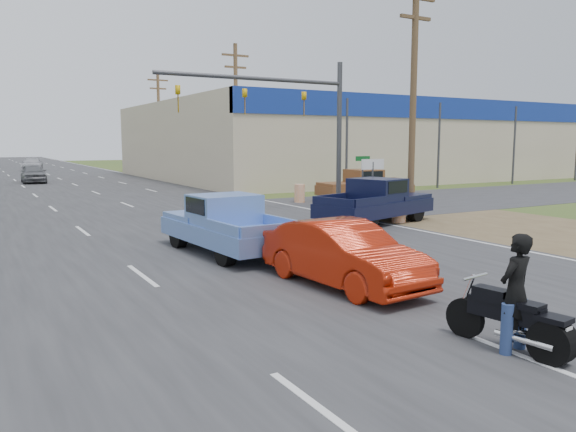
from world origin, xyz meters
TOP-DOWN VIEW (x-y plane):
  - ground at (0.00, 0.00)m, footprint 200.00×200.00m
  - main_road at (0.00, 40.00)m, footprint 15.00×180.00m
  - cross_road at (0.00, 18.00)m, footprint 120.00×10.00m
  - dirt_verge at (11.00, 10.00)m, footprint 8.00×18.00m
  - big_box_store at (32.00, 39.93)m, footprint 50.00×28.10m
  - utility_pole_1 at (9.50, 13.00)m, footprint 2.00×0.28m
  - utility_pole_2 at (9.50, 31.00)m, footprint 2.00×0.28m
  - utility_pole_3 at (9.50, 49.00)m, footprint 2.00×0.28m
  - tree_3 at (55.00, 70.00)m, footprint 8.40×8.40m
  - tree_5 at (30.00, 95.00)m, footprint 7.98×7.98m
  - barrel_0 at (8.00, 12.00)m, footprint 0.56×0.56m
  - barrel_1 at (8.40, 20.50)m, footprint 0.56×0.56m
  - lane_sign at (8.20, 14.00)m, footprint 1.20×0.08m
  - street_name_sign at (8.80, 15.50)m, footprint 0.80×0.08m
  - signal_mast at (5.82, 17.00)m, footprint 9.12×0.40m
  - red_convertible at (0.09, 4.77)m, footprint 1.91×4.57m
  - motorcycle at (0.06, 0.12)m, footprint 0.75×2.16m
  - rider at (0.05, 0.17)m, footprint 0.71×0.52m
  - blue_pickup at (-0.66, 9.78)m, footprint 2.36×5.34m
  - navy_pickup at (7.13, 12.31)m, footprint 5.83×3.53m
  - brown_pickup at (11.92, 19.51)m, footprint 5.44×2.50m
  - distant_car_grey at (-2.50, 43.87)m, footprint 1.95×4.52m
  - distant_car_silver at (-0.50, 65.54)m, footprint 2.88×5.31m

SIDE VIEW (x-z plane):
  - ground at x=0.00m, z-range 0.00..0.00m
  - dirt_verge at x=11.00m, z-range 0.00..0.01m
  - cross_road at x=0.00m, z-range 0.00..0.02m
  - main_road at x=0.00m, z-range 0.00..0.02m
  - motorcycle at x=0.06m, z-range -0.06..1.03m
  - barrel_0 at x=8.00m, z-range 0.00..1.00m
  - barrel_1 at x=8.40m, z-range 0.00..1.00m
  - distant_car_silver at x=-0.50m, z-range 0.00..1.46m
  - red_convertible at x=0.09m, z-range 0.00..1.47m
  - distant_car_grey at x=-2.50m, z-range 0.00..1.52m
  - blue_pickup at x=-0.66m, z-range 0.01..1.74m
  - brown_pickup at x=11.92m, z-range 0.01..1.76m
  - rider at x=0.05m, z-range 0.00..1.78m
  - navy_pickup at x=7.13m, z-range 0.01..1.82m
  - street_name_sign at x=8.80m, z-range 0.30..2.91m
  - lane_sign at x=8.20m, z-range 0.64..3.16m
  - big_box_store at x=32.00m, z-range 0.01..6.61m
  - signal_mast at x=5.82m, z-range 1.30..8.30m
  - utility_pole_1 at x=9.50m, z-range 0.32..10.32m
  - utility_pole_2 at x=9.50m, z-range 0.32..10.32m
  - utility_pole_3 at x=9.50m, z-range 0.32..10.32m
  - tree_5 at x=30.00m, z-range 0.94..10.82m
  - tree_3 at x=55.00m, z-range 0.99..11.39m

